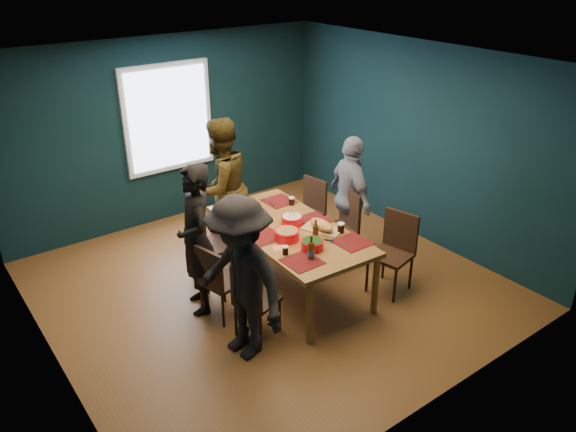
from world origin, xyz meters
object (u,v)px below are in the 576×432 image
(bowl_salad, at_px, (287,235))
(bowl_herbs, at_px, (312,244))
(chair_left_mid, at_px, (217,278))
(chair_right_near, at_px, (395,246))
(person_right, at_px, (351,197))
(cutting_board, at_px, (322,226))
(chair_left_far, at_px, (206,241))
(chair_right_far, at_px, (310,206))
(person_near_left, at_px, (241,279))
(chair_right_mid, at_px, (343,222))
(bowl_dumpling, at_px, (292,220))
(person_back, at_px, (221,188))
(chair_left_near, at_px, (252,297))
(person_far_left, at_px, (196,240))
(dining_table, at_px, (289,234))

(bowl_salad, xyz_separation_m, bowl_herbs, (0.09, -0.34, -0.00))
(chair_left_mid, xyz_separation_m, chair_right_near, (2.02, -0.72, 0.05))
(person_right, height_order, bowl_salad, person_right)
(bowl_herbs, relative_size, cutting_board, 0.43)
(chair_right_near, height_order, person_right, person_right)
(person_right, bearing_deg, bowl_herbs, 136.30)
(chair_left_far, relative_size, chair_right_far, 1.13)
(chair_left_mid, distance_m, bowl_herbs, 1.10)
(cutting_board, bearing_deg, bowl_salad, 148.96)
(person_right, xyz_separation_m, person_near_left, (-2.25, -0.89, 0.04))
(chair_right_mid, distance_m, bowl_dumpling, 0.89)
(chair_left_mid, bearing_deg, chair_right_mid, -9.19)
(person_back, distance_m, cutting_board, 1.59)
(chair_left_near, distance_m, person_right, 2.20)
(person_near_left, bearing_deg, person_far_left, 169.94)
(chair_right_far, distance_m, person_right, 0.69)
(person_back, height_order, person_near_left, person_back)
(chair_left_near, bearing_deg, person_back, 50.16)
(chair_left_mid, relative_size, bowl_dumpling, 3.48)
(dining_table, height_order, cutting_board, cutting_board)
(chair_left_far, xyz_separation_m, chair_right_far, (1.71, 0.15, -0.07))
(person_near_left, distance_m, cutting_board, 1.42)
(person_right, bearing_deg, bowl_salad, 122.50)
(person_far_left, height_order, bowl_salad, person_far_left)
(person_back, bearing_deg, chair_left_far, 34.38)
(chair_right_near, bearing_deg, person_right, 68.07)
(person_near_left, bearing_deg, bowl_dumpling, 114.32)
(chair_right_mid, relative_size, person_near_left, 0.57)
(person_near_left, bearing_deg, cutting_board, 98.91)
(chair_left_far, relative_size, chair_left_near, 1.19)
(person_back, height_order, bowl_salad, person_back)
(chair_right_far, bearing_deg, bowl_herbs, -136.82)
(chair_left_far, bearing_deg, cutting_board, -40.38)
(dining_table, xyz_separation_m, chair_left_mid, (-1.00, -0.02, -0.21))
(dining_table, xyz_separation_m, person_back, (-0.17, 1.26, 0.20))
(chair_right_far, relative_size, person_far_left, 0.52)
(person_far_left, relative_size, bowl_salad, 6.25)
(chair_left_far, relative_size, person_far_left, 0.59)
(person_far_left, xyz_separation_m, cutting_board, (1.32, -0.55, -0.01))
(bowl_salad, xyz_separation_m, bowl_dumpling, (0.28, 0.27, -0.00))
(chair_left_near, height_order, chair_right_near, chair_right_near)
(person_right, relative_size, bowl_herbs, 6.68)
(chair_left_near, distance_m, chair_right_near, 1.91)
(chair_right_mid, height_order, person_near_left, person_near_left)
(chair_left_mid, height_order, chair_right_near, chair_right_near)
(chair_right_mid, relative_size, bowl_herbs, 4.01)
(chair_right_far, bearing_deg, chair_left_far, 176.07)
(chair_left_near, height_order, bowl_dumpling, bowl_dumpling)
(person_far_left, xyz_separation_m, bowl_salad, (0.87, -0.49, -0.00))
(chair_right_near, bearing_deg, person_far_left, 140.17)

